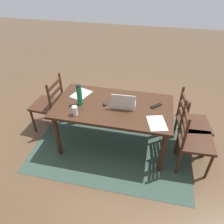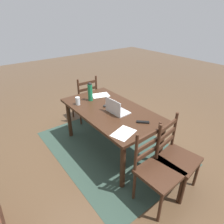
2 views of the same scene
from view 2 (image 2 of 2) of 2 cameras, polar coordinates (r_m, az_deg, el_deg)
The scene contains 13 objects.
ground_plane at distance 3.32m, azimuth -0.40°, elevation -10.42°, with size 14.00×14.00×0.00m, color brown.
area_rug at distance 3.32m, azimuth -0.40°, elevation -10.38°, with size 2.36×1.70×0.01m, color #2D4238.
dining_table at distance 2.96m, azimuth -0.44°, elevation -0.68°, with size 1.62×0.89×0.73m.
chair_left_near at distance 2.56m, azimuth 18.33°, elevation -12.55°, with size 0.50×0.50×0.95m.
chair_right_near at distance 3.96m, azimuth -8.07°, elevation 3.92°, with size 0.46×0.46×0.95m.
chair_left_far at distance 2.33m, azimuth 13.05°, elevation -16.37°, with size 0.46×0.46×0.95m.
laptop at distance 2.79m, azimuth 1.19°, elevation 0.81°, with size 0.33×0.24×0.23m.
water_bottle at distance 3.16m, azimuth -6.50°, elevation 6.12°, with size 0.08×0.08×0.31m.
drinking_glass at distance 3.08m, azimuth -10.09°, elevation 3.23°, with size 0.07×0.07×0.13m, color silver.
computer_mouse at distance 2.99m, azimuth -1.84°, elevation 1.92°, with size 0.06×0.10×0.03m, color black.
tv_remote at distance 2.60m, azimuth 9.11°, elevation -2.96°, with size 0.04×0.17×0.02m, color black.
paper_stack_left at distance 2.37m, azimuth 3.45°, elevation -6.24°, with size 0.21×0.30×0.00m, color white.
paper_stack_right at distance 3.41m, azimuth -3.42°, elevation 4.99°, with size 0.21×0.30×0.00m, color white.
Camera 2 is at (-2.07, 1.56, 2.07)m, focal length 30.90 mm.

